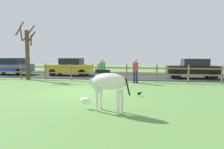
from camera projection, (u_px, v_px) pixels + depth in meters
ground_plane at (81, 93)px, 10.96m from camera, size 60.00×60.00×0.00m
parking_asphalt at (115, 75)px, 20.04m from camera, size 28.00×7.40×0.05m
paddock_fence at (98, 71)px, 15.87m from camera, size 21.21×0.11×1.23m
bare_tree at (27, 51)px, 16.81m from camera, size 1.28×1.29×4.54m
zebra at (107, 84)px, 7.23m from camera, size 1.90×0.81×1.41m
crow_on_grass at (139, 93)px, 10.01m from camera, size 0.21×0.10×0.20m
parked_car_yellow at (70, 67)px, 19.73m from camera, size 4.07×2.03×1.56m
parked_car_blue at (11, 66)px, 20.57m from camera, size 4.08×2.05×1.56m
parked_car_black at (193, 68)px, 17.20m from camera, size 4.11×2.11×1.56m
visitor_left_of_tree at (102, 69)px, 15.05m from camera, size 0.41×0.31×1.64m
visitor_right_of_tree at (135, 70)px, 14.61m from camera, size 0.39×0.27×1.64m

